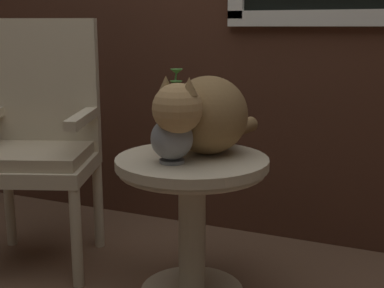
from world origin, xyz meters
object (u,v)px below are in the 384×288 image
at_px(wicker_side_table, 192,199).
at_px(pewter_vase_with_ivy, 172,135).
at_px(cat, 205,114).
at_px(wicker_chair, 40,134).

relative_size(wicker_side_table, pewter_vase_with_ivy, 1.73).
xyz_separation_m(cat, pewter_vase_with_ivy, (-0.06, -0.15, -0.05)).
bearing_deg(cat, wicker_chair, 178.73).
height_order(wicker_side_table, wicker_chair, wicker_chair).
bearing_deg(pewter_vase_with_ivy, wicker_chair, 166.57).
bearing_deg(cat, wicker_side_table, -113.00).
bearing_deg(wicker_side_table, pewter_vase_with_ivy, -110.87).
bearing_deg(wicker_chair, wicker_side_table, -5.80).
xyz_separation_m(wicker_side_table, wicker_chair, (-0.74, 0.07, 0.17)).
xyz_separation_m(wicker_chair, cat, (0.76, -0.02, 0.14)).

